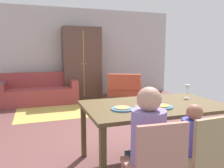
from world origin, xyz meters
TOP-DOWN VIEW (x-y plane):
  - ground_plane at (0.00, 0.42)m, footprint 6.47×6.04m
  - back_wall at (0.00, 3.49)m, footprint 6.47×0.10m
  - dining_table at (0.23, -1.12)m, footprint 1.71×1.02m
  - plate_near_man at (-0.24, -1.24)m, footprint 0.25×0.25m
  - pizza_near_man at (-0.24, -1.24)m, footprint 0.17×0.17m
  - plate_near_child at (0.23, -1.30)m, footprint 0.25×0.25m
  - pizza_near_child at (0.23, -1.30)m, footprint 0.17×0.17m
  - wine_glass at (0.84, -0.94)m, footprint 0.07×0.07m
  - fork at (-0.03, -1.17)m, footprint 0.02×0.15m
  - knife at (0.38, -1.02)m, footprint 0.04×0.17m
  - dining_chair_man at (-0.25, -1.99)m, footprint 0.45×0.45m
  - person_man at (-0.24, -1.81)m, footprint 0.30×0.41m
  - dining_chair_child at (0.23, -1.99)m, footprint 0.44×0.44m
  - person_child at (0.23, -1.82)m, footprint 0.22×0.29m
  - area_rug at (-0.32, 1.94)m, footprint 2.60×1.80m
  - couch at (-1.06, 2.80)m, footprint 1.99×0.86m
  - armchair at (1.17, 2.09)m, footprint 1.16×1.16m
  - armoire at (0.18, 3.10)m, footprint 1.10×0.59m
  - handbag at (0.64, 1.64)m, footprint 0.32×0.16m

SIDE VIEW (x-z plane):
  - ground_plane at x=0.00m, z-range -0.02..0.00m
  - area_rug at x=-0.32m, z-range 0.00..0.01m
  - handbag at x=0.64m, z-range 0.00..0.26m
  - couch at x=-1.06m, z-range -0.11..0.71m
  - armchair at x=1.17m, z-range -0.09..0.73m
  - person_child at x=0.23m, z-range -0.03..0.89m
  - dining_chair_man at x=-0.25m, z-range 0.06..0.93m
  - dining_chair_child at x=0.23m, z-range 0.06..0.93m
  - person_man at x=-0.24m, z-range -0.04..1.07m
  - dining_table at x=0.23m, z-range 0.31..1.07m
  - fork at x=-0.03m, z-range 0.76..0.77m
  - knife at x=0.38m, z-range 0.76..0.77m
  - plate_near_man at x=-0.24m, z-range 0.76..0.78m
  - plate_near_child at x=0.23m, z-range 0.76..0.78m
  - pizza_near_man at x=-0.24m, z-range 0.78..0.79m
  - pizza_near_child at x=0.23m, z-range 0.78..0.79m
  - wine_glass at x=0.84m, z-range 0.80..0.99m
  - armoire at x=0.18m, z-range 0.00..2.10m
  - back_wall at x=0.00m, z-range 0.00..2.70m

